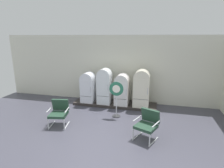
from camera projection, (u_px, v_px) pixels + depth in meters
ground at (93, 140)px, 5.68m from camera, size 12.00×10.00×0.05m
back_wall at (118, 69)px, 8.71m from camera, size 11.76×0.12×3.18m
display_plinth at (115, 104)px, 8.51m from camera, size 3.80×0.95×0.12m
refrigerator_0 at (88, 86)px, 8.47m from camera, size 0.60×0.65×1.40m
refrigerator_1 at (104, 85)px, 8.25m from camera, size 0.60×0.62×1.61m
refrigerator_2 at (122, 88)px, 8.13m from camera, size 0.61×0.70×1.40m
refrigerator_3 at (142, 87)px, 7.89m from camera, size 0.68×0.67×1.62m
armchair_left at (59, 112)px, 6.49m from camera, size 0.75×0.77×0.92m
armchair_right at (147, 123)px, 5.61m from camera, size 0.82×0.86×0.92m
sign_stand at (116, 98)px, 7.09m from camera, size 0.56×0.32×1.44m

